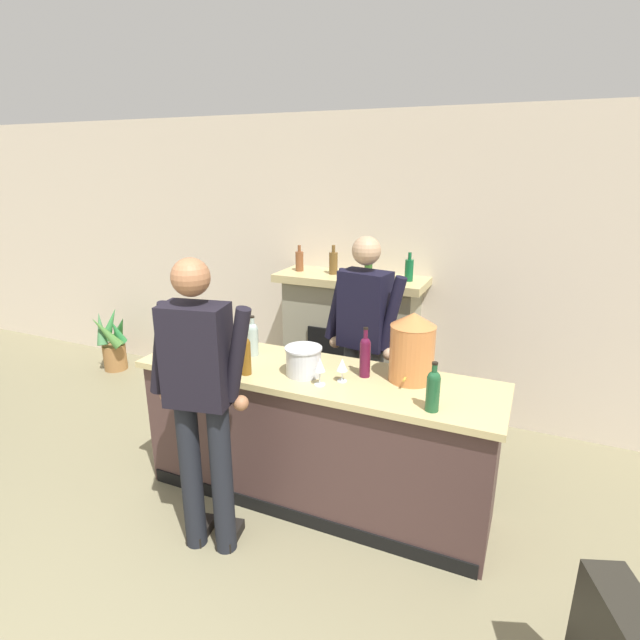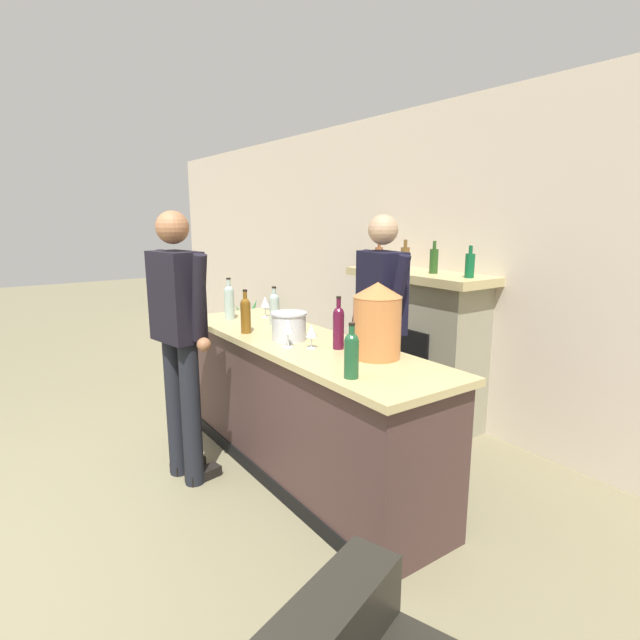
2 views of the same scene
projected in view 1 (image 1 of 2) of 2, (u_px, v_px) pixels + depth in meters
wall_back_panel at (364, 265)px, 4.74m from camera, size 12.00×0.07×2.75m
bar_counter at (315, 436)px, 3.46m from camera, size 2.46×0.69×0.98m
fireplace_stone at (350, 343)px, 4.73m from camera, size 1.38×0.52×1.60m
potted_plant_corner at (112, 341)px, 5.74m from camera, size 0.46×0.45×0.72m
person_customer at (201, 398)px, 2.85m from camera, size 0.65×0.36×1.83m
person_bartender at (364, 343)px, 3.77m from camera, size 0.65×0.35×1.81m
copper_dispenser at (412, 347)px, 3.13m from camera, size 0.29×0.32×0.45m
ice_bucket_steel at (304, 361)px, 3.25m from camera, size 0.24×0.24×0.19m
wine_bottle_burgundy_dark at (365, 355)px, 3.21m from camera, size 0.07×0.07×0.34m
wine_bottle_port_short at (433, 389)px, 2.76m from camera, size 0.08×0.08×0.29m
wine_bottle_cabernet_heavy at (191, 336)px, 3.55m from camera, size 0.08×0.08×0.34m
wine_bottle_riesling_slim at (245, 354)px, 3.25m from camera, size 0.07×0.07×0.31m
wine_bottle_merlot_tall at (253, 338)px, 3.57m from camera, size 0.08×0.08×0.30m
wine_glass_back_row at (226, 331)px, 3.75m from camera, size 0.07×0.07×0.18m
wine_glass_by_dispenser at (342, 366)px, 3.14m from camera, size 0.07×0.07×0.15m
wine_glass_mid_counter at (320, 366)px, 3.09m from camera, size 0.07×0.07×0.18m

